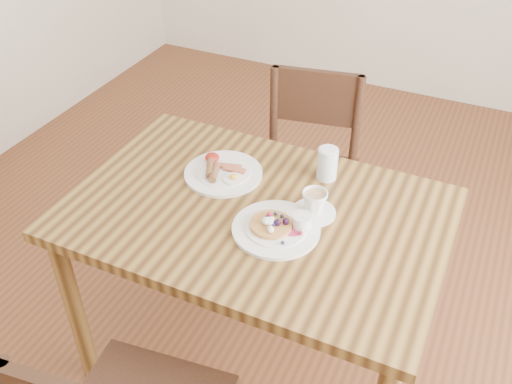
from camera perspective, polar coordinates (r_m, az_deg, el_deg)
ground at (r=2.36m, az=0.00°, el=-15.99°), size 5.00×5.00×0.00m
dining_table at (r=1.88m, az=0.00°, el=-4.09°), size 1.20×0.80×0.75m
chair_far at (r=2.47m, az=5.12°, el=2.52°), size 0.49×0.49×0.88m
pancake_plate at (r=1.73m, az=2.22°, el=-3.51°), size 0.27×0.27×0.06m
breakfast_plate at (r=1.97m, az=-3.41°, el=2.02°), size 0.27×0.27×0.04m
teacup_saucer at (r=1.79m, az=5.85°, el=-1.22°), size 0.14×0.14×0.08m
water_glass at (r=1.94m, az=7.15°, el=2.82°), size 0.07×0.07×0.11m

